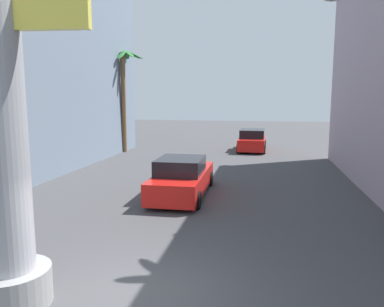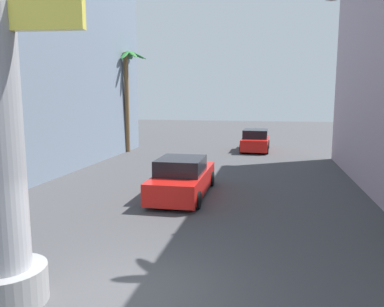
# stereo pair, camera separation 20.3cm
# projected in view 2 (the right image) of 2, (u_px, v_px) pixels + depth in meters

# --- Properties ---
(ground_plane) EXTENTS (92.22, 92.22, 0.00)m
(ground_plane) POSITION_uv_depth(u_px,v_px,m) (209.00, 183.00, 17.07)
(ground_plane) COLOR #424244
(car_lead) EXTENTS (2.04, 5.03, 1.56)m
(car_lead) POSITION_uv_depth(u_px,v_px,m) (183.00, 178.00, 14.82)
(car_lead) COLOR black
(car_lead) RESTS_ON ground
(car_far) EXTENTS (2.04, 4.41, 1.56)m
(car_far) POSITION_uv_depth(u_px,v_px,m) (255.00, 141.00, 27.35)
(car_far) COLOR black
(car_far) RESTS_ON ground
(palm_tree_far_left) EXTENTS (2.43, 2.44, 7.10)m
(palm_tree_far_left) POSITION_uv_depth(u_px,v_px,m) (128.00, 86.00, 26.08)
(palm_tree_far_left) COLOR brown
(palm_tree_far_left) RESTS_ON ground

